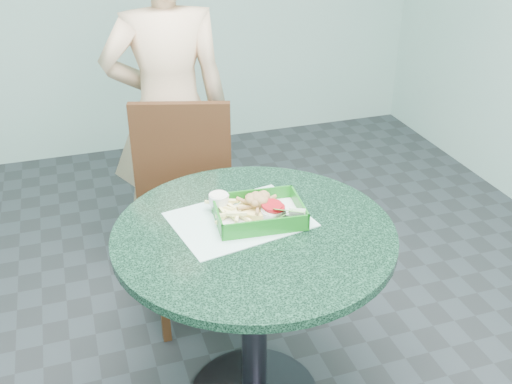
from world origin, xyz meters
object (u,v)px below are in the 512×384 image
object	(u,v)px
dining_chair	(189,196)
food_basket	(259,221)
crab_sandwich	(257,208)
diner_person	(168,101)
cafe_table	(254,276)
sauce_ramekin	(217,205)

from	to	relation	value
dining_chair	food_basket	world-z (taller)	dining_chair
crab_sandwich	diner_person	bearing A→B (deg)	96.88
cafe_table	food_basket	xyz separation A→B (m)	(0.03, 0.05, 0.19)
diner_person	food_basket	size ratio (longest dim) A/B	5.96
food_basket	sauce_ramekin	distance (m)	0.15
cafe_table	dining_chair	world-z (taller)	dining_chair
cafe_table	sauce_ramekin	distance (m)	0.27
cafe_table	crab_sandwich	xyz separation A→B (m)	(0.04, 0.08, 0.22)
food_basket	sauce_ramekin	size ratio (longest dim) A/B	4.32
dining_chair	diner_person	world-z (taller)	diner_person
cafe_table	diner_person	xyz separation A→B (m)	(-0.08, 1.04, 0.28)
dining_chair	sauce_ramekin	distance (m)	0.63
crab_sandwich	sauce_ramekin	xyz separation A→B (m)	(-0.12, 0.05, 0.00)
dining_chair	crab_sandwich	world-z (taller)	dining_chair
food_basket	sauce_ramekin	world-z (taller)	sauce_ramekin
dining_chair	food_basket	xyz separation A→B (m)	(0.11, -0.65, 0.23)
cafe_table	sauce_ramekin	xyz separation A→B (m)	(-0.09, 0.13, 0.22)
crab_sandwich	sauce_ramekin	size ratio (longest dim) A/B	1.89
crab_sandwich	dining_chair	bearing A→B (deg)	99.99
cafe_table	food_basket	distance (m)	0.20
sauce_ramekin	dining_chair	bearing A→B (deg)	88.59
food_basket	dining_chair	bearing A→B (deg)	99.29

